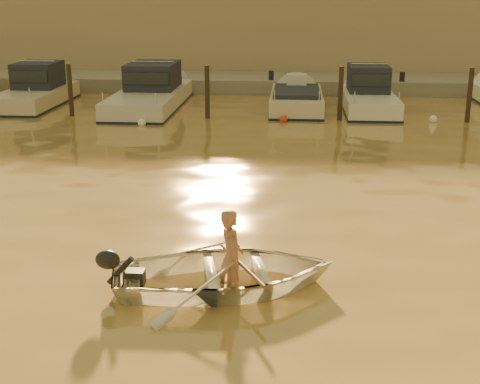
# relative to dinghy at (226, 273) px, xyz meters

# --- Properties ---
(ground_plane) EXTENTS (160.00, 160.00, 0.00)m
(ground_plane) POSITION_rel_dinghy_xyz_m (-2.00, 1.11, -0.26)
(ground_plane) COLOR olive
(ground_plane) RESTS_ON ground
(dinghy) EXTENTS (4.20, 3.40, 0.77)m
(dinghy) POSITION_rel_dinghy_xyz_m (0.00, 0.00, 0.00)
(dinghy) COLOR silver
(dinghy) RESTS_ON ground_plane
(person) EXTENTS (0.52, 0.68, 1.67)m
(person) POSITION_rel_dinghy_xyz_m (0.10, 0.02, 0.27)
(person) COLOR #A06A50
(person) RESTS_ON dinghy
(outboard_motor) EXTENTS (0.97, 0.59, 0.70)m
(outboard_motor) POSITION_rel_dinghy_xyz_m (-1.46, -0.33, 0.02)
(outboard_motor) COLOR black
(outboard_motor) RESTS_ON dinghy
(oar_port) EXTENTS (0.94, 1.93, 0.13)m
(oar_port) POSITION_rel_dinghy_xyz_m (0.24, 0.06, 0.16)
(oar_port) COLOR brown
(oar_port) RESTS_ON dinghy
(oar_starboard) EXTENTS (0.17, 2.10, 0.13)m
(oar_starboard) POSITION_rel_dinghy_xyz_m (0.05, 0.01, 0.16)
(oar_starboard) COLOR brown
(oar_starboard) RESTS_ON dinghy
(moored_boat_1) EXTENTS (2.11, 6.32, 1.75)m
(moored_boat_1) POSITION_rel_dinghy_xyz_m (-9.78, 17.11, 0.36)
(moored_boat_1) COLOR beige
(moored_boat_1) RESTS_ON ground_plane
(moored_boat_2) EXTENTS (2.46, 8.18, 1.75)m
(moored_boat_2) POSITION_rel_dinghy_xyz_m (-4.87, 17.11, 0.36)
(moored_boat_2) COLOR beige
(moored_boat_2) RESTS_ON ground_plane
(moored_boat_3) EXTENTS (2.07, 5.96, 0.95)m
(moored_boat_3) POSITION_rel_dinghy_xyz_m (1.18, 17.11, -0.04)
(moored_boat_3) COLOR beige
(moored_boat_3) RESTS_ON ground_plane
(moored_boat_4) EXTENTS (2.00, 6.25, 1.75)m
(moored_boat_4) POSITION_rel_dinghy_xyz_m (4.10, 17.11, 0.36)
(moored_boat_4) COLOR white
(moored_boat_4) RESTS_ON ground_plane
(piling_1) EXTENTS (0.18, 0.18, 2.20)m
(piling_1) POSITION_rel_dinghy_xyz_m (-7.50, 14.91, 0.64)
(piling_1) COLOR #2D2319
(piling_1) RESTS_ON ground_plane
(piling_2) EXTENTS (0.18, 0.18, 2.20)m
(piling_2) POSITION_rel_dinghy_xyz_m (-2.20, 14.91, 0.64)
(piling_2) COLOR #2D2319
(piling_2) RESTS_ON ground_plane
(piling_3) EXTENTS (0.18, 0.18, 2.20)m
(piling_3) POSITION_rel_dinghy_xyz_m (2.80, 14.91, 0.64)
(piling_3) COLOR #2D2319
(piling_3) RESTS_ON ground_plane
(piling_4) EXTENTS (0.18, 0.18, 2.20)m
(piling_4) POSITION_rel_dinghy_xyz_m (7.50, 14.91, 0.64)
(piling_4) COLOR #2D2319
(piling_4) RESTS_ON ground_plane
(fender_b) EXTENTS (0.30, 0.30, 0.30)m
(fender_b) POSITION_rel_dinghy_xyz_m (-9.92, 14.54, -0.16)
(fender_b) COLOR #DD5D1A
(fender_b) RESTS_ON ground_plane
(fender_c) EXTENTS (0.30, 0.30, 0.30)m
(fender_c) POSITION_rel_dinghy_xyz_m (-4.39, 13.30, -0.16)
(fender_c) COLOR white
(fender_c) RESTS_ON ground_plane
(fender_d) EXTENTS (0.30, 0.30, 0.30)m
(fender_d) POSITION_rel_dinghy_xyz_m (0.71, 14.39, -0.16)
(fender_d) COLOR red
(fender_d) RESTS_ON ground_plane
(fender_e) EXTENTS (0.30, 0.30, 0.30)m
(fender_e) POSITION_rel_dinghy_xyz_m (6.25, 14.81, -0.16)
(fender_e) COLOR white
(fender_e) RESTS_ON ground_plane
(quay) EXTENTS (52.00, 4.00, 1.00)m
(quay) POSITION_rel_dinghy_xyz_m (-2.00, 22.61, -0.11)
(quay) COLOR gray
(quay) RESTS_ON ground_plane
(waterfront_building) EXTENTS (46.00, 7.00, 4.80)m
(waterfront_building) POSITION_rel_dinghy_xyz_m (-2.00, 28.11, 2.14)
(waterfront_building) COLOR #9E8466
(waterfront_building) RESTS_ON quay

